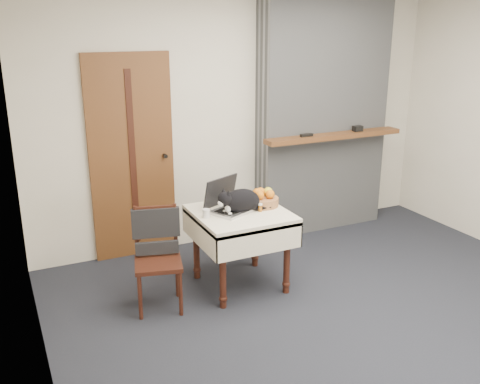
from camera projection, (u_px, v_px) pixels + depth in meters
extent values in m
plane|color=black|center=(351.00, 318.00, 4.26)|extent=(4.50, 4.50, 0.00)
cube|color=beige|center=(242.00, 118.00, 5.59)|extent=(4.50, 0.02, 2.60)
cube|color=beige|center=(32.00, 204.00, 2.95)|extent=(0.02, 4.00, 2.60)
cube|color=brown|center=(132.00, 158.00, 5.17)|extent=(0.82, 0.05, 2.00)
cube|color=black|center=(133.00, 159.00, 5.14)|extent=(0.06, 0.01, 1.70)
cylinder|color=black|center=(165.00, 156.00, 5.26)|extent=(0.04, 0.06, 0.04)
cube|color=gray|center=(323.00, 114.00, 5.83)|extent=(1.50, 0.30, 2.60)
cube|color=brown|center=(334.00, 136.00, 5.68)|extent=(1.62, 0.18, 0.05)
cube|color=black|center=(307.00, 135.00, 5.53)|extent=(0.14, 0.04, 0.03)
cube|color=black|center=(358.00, 129.00, 5.79)|extent=(0.10, 0.07, 0.06)
cylinder|color=black|center=(223.00, 272.00, 4.33)|extent=(0.06, 0.06, 0.64)
sphere|color=black|center=(223.00, 299.00, 4.41)|extent=(0.07, 0.07, 0.07)
cylinder|color=black|center=(287.00, 259.00, 4.58)|extent=(0.06, 0.06, 0.64)
sphere|color=black|center=(286.00, 284.00, 4.65)|extent=(0.07, 0.07, 0.07)
cylinder|color=black|center=(196.00, 246.00, 4.85)|extent=(0.06, 0.06, 0.64)
sphere|color=black|center=(197.00, 270.00, 4.92)|extent=(0.07, 0.07, 0.07)
cylinder|color=black|center=(255.00, 235.00, 5.10)|extent=(0.06, 0.06, 0.64)
sphere|color=black|center=(255.00, 258.00, 5.17)|extent=(0.07, 0.07, 0.07)
cube|color=beige|center=(240.00, 215.00, 4.61)|extent=(0.78, 0.78, 0.06)
cube|color=beige|center=(261.00, 242.00, 4.31)|extent=(0.78, 0.01, 0.22)
cube|color=beige|center=(223.00, 213.00, 4.97)|extent=(0.78, 0.01, 0.22)
cube|color=beige|center=(199.00, 234.00, 4.48)|extent=(0.01, 0.78, 0.22)
cube|color=beige|center=(279.00, 220.00, 4.80)|extent=(0.01, 0.78, 0.22)
cube|color=#B7B7BC|center=(234.00, 210.00, 4.59)|extent=(0.45, 0.39, 0.02)
cube|color=black|center=(234.00, 209.00, 4.59)|extent=(0.36, 0.29, 0.00)
cube|color=black|center=(220.00, 191.00, 4.65)|extent=(0.37, 0.22, 0.26)
cube|color=#AECBFF|center=(221.00, 191.00, 4.65)|extent=(0.34, 0.19, 0.23)
ellipsoid|color=black|center=(241.00, 201.00, 4.55)|extent=(0.35, 0.24, 0.21)
ellipsoid|color=black|center=(250.00, 201.00, 4.61)|extent=(0.20, 0.21, 0.17)
sphere|color=black|center=(225.00, 199.00, 4.45)|extent=(0.14, 0.14, 0.12)
ellipsoid|color=white|center=(221.00, 203.00, 4.43)|extent=(0.06, 0.07, 0.06)
ellipsoid|color=white|center=(228.00, 208.00, 4.49)|extent=(0.06, 0.08, 0.08)
cone|color=black|center=(228.00, 193.00, 4.41)|extent=(0.05, 0.05, 0.05)
cone|color=black|center=(223.00, 191.00, 4.46)|extent=(0.05, 0.05, 0.05)
cylinder|color=black|center=(261.00, 208.00, 4.62)|extent=(0.18, 0.06, 0.04)
sphere|color=white|center=(230.00, 215.00, 4.47)|extent=(0.04, 0.04, 0.04)
sphere|color=white|center=(225.00, 212.00, 4.53)|extent=(0.04, 0.04, 0.04)
cylinder|color=silver|center=(206.00, 213.00, 4.45)|extent=(0.06, 0.06, 0.07)
cylinder|color=#9A5513|center=(260.00, 208.00, 4.59)|extent=(0.03, 0.03, 0.06)
cylinder|color=silver|center=(260.00, 204.00, 4.58)|extent=(0.03, 0.03, 0.01)
cylinder|color=#AA6B44|center=(263.00, 202.00, 4.73)|extent=(0.27, 0.27, 0.08)
sphere|color=orange|center=(260.00, 195.00, 4.66)|extent=(0.08, 0.08, 0.08)
sphere|color=orange|center=(270.00, 194.00, 4.69)|extent=(0.08, 0.08, 0.08)
sphere|color=orange|center=(261.00, 192.00, 4.76)|extent=(0.08, 0.08, 0.08)
sphere|color=yellow|center=(268.00, 192.00, 4.76)|extent=(0.08, 0.08, 0.08)
sphere|color=orange|center=(257.00, 193.00, 4.73)|extent=(0.08, 0.08, 0.08)
cube|color=black|center=(257.00, 205.00, 4.74)|extent=(0.13, 0.06, 0.01)
cube|color=black|center=(158.00, 263.00, 4.31)|extent=(0.45, 0.45, 0.04)
cylinder|color=black|center=(140.00, 296.00, 4.20)|extent=(0.03, 0.03, 0.40)
cylinder|color=black|center=(181.00, 293.00, 4.25)|extent=(0.03, 0.03, 0.40)
cylinder|color=black|center=(139.00, 278.00, 4.49)|extent=(0.03, 0.03, 0.40)
cylinder|color=black|center=(177.00, 275.00, 4.55)|extent=(0.03, 0.03, 0.40)
cylinder|color=black|center=(136.00, 232.00, 4.37)|extent=(0.03, 0.03, 0.44)
cylinder|color=black|center=(175.00, 229.00, 4.42)|extent=(0.03, 0.03, 0.44)
cube|color=black|center=(155.00, 220.00, 4.37)|extent=(0.32, 0.10, 0.25)
cube|color=black|center=(156.00, 223.00, 4.37)|extent=(0.39, 0.15, 0.25)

